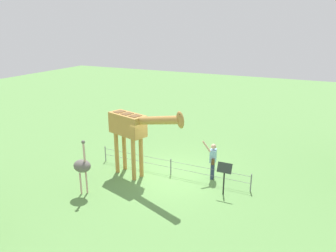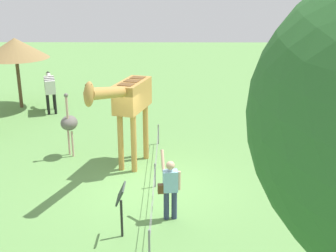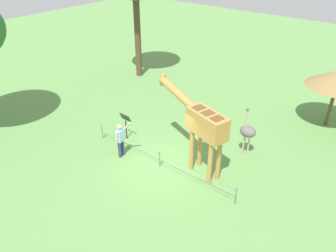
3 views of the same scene
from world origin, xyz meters
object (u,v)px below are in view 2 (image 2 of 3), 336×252
(info_sign, at_px, (121,201))
(giraffe, at_px, (128,101))
(zebra, at_px, (50,86))
(shade_hut_near, at_px, (15,48))
(ostrich, at_px, (69,123))
(visitor, at_px, (170,186))

(info_sign, bearing_deg, giraffe, -177.73)
(giraffe, distance_m, zebra, 7.59)
(zebra, xyz_separation_m, shade_hut_near, (-0.64, -1.59, 1.61))
(zebra, xyz_separation_m, info_sign, (10.19, 4.32, -0.21))
(shade_hut_near, bearing_deg, giraffe, 39.85)
(giraffe, bearing_deg, shade_hut_near, -140.15)
(shade_hut_near, height_order, info_sign, shade_hut_near)
(giraffe, relative_size, ostrich, 1.74)
(visitor, distance_m, ostrich, 5.36)
(visitor, xyz_separation_m, shade_hut_near, (-10.01, -7.04, 1.88))
(zebra, distance_m, info_sign, 11.07)
(zebra, bearing_deg, visitor, 30.16)
(giraffe, bearing_deg, info_sign, 2.27)
(giraffe, relative_size, zebra, 2.17)
(giraffe, relative_size, visitor, 2.26)
(zebra, relative_size, shade_hut_near, 0.56)
(visitor, xyz_separation_m, ostrich, (-4.13, -3.41, 0.27))
(shade_hut_near, xyz_separation_m, info_sign, (10.83, 5.91, -1.83))
(zebra, distance_m, shade_hut_near, 2.36)
(ostrich, relative_size, info_sign, 1.70)
(visitor, height_order, shade_hut_near, shade_hut_near)
(visitor, relative_size, zebra, 0.96)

